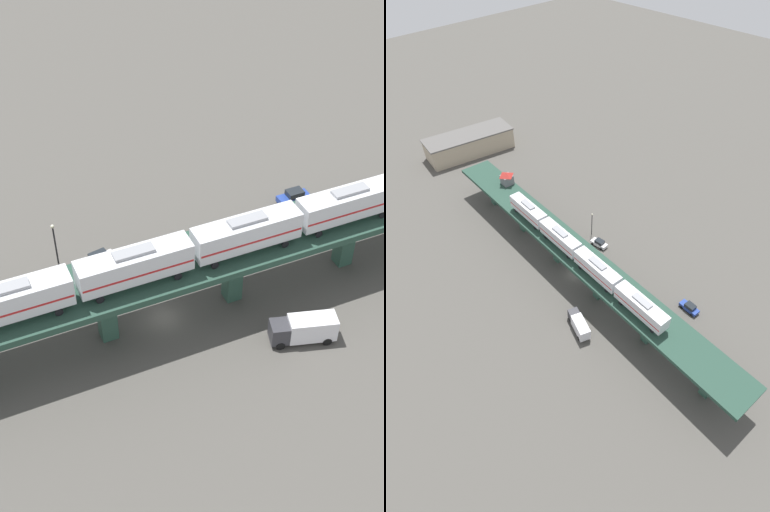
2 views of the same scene
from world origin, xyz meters
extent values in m
plane|color=#4C4944|center=(0.00, 0.00, 0.00)|extent=(400.00, 400.00, 0.00)
cube|color=#244135|center=(0.00, 0.00, 7.55)|extent=(16.10, 92.38, 0.80)
cube|color=#2D5142|center=(-3.24, -38.36, 3.57)|extent=(1.94, 1.94, 7.15)
cube|color=#2D5142|center=(-1.98, -23.42, 3.57)|extent=(1.94, 1.94, 7.15)
cube|color=#2D5142|center=(-0.71, -8.47, 3.57)|extent=(1.94, 1.94, 7.15)
cube|color=#2D5142|center=(0.55, 6.48, 3.57)|extent=(1.94, 1.94, 7.15)
cube|color=#2D5142|center=(1.81, 21.42, 3.57)|extent=(1.94, 1.94, 7.15)
cube|color=#2D5142|center=(3.07, 36.37, 3.57)|extent=(1.94, 1.94, 7.15)
cube|color=silver|center=(-3.23, -21.58, 10.49)|extent=(3.80, 12.19, 3.10)
cube|color=#B21E1E|center=(-3.23, -21.58, 10.19)|extent=(3.82, 11.96, 0.24)
cube|color=gray|center=(-3.23, -21.58, 12.22)|extent=(1.75, 4.30, 0.36)
cylinder|color=black|center=(-4.76, -25.66, 8.37)|extent=(0.29, 0.86, 0.84)
cylinder|color=black|center=(-2.39, -25.86, 8.37)|extent=(0.29, 0.86, 0.84)
cylinder|color=black|center=(-4.06, -17.29, 8.37)|extent=(0.29, 0.86, 0.84)
cylinder|color=black|center=(-1.69, -17.49, 8.37)|extent=(0.29, 0.86, 0.84)
cube|color=silver|center=(-2.17, -9.02, 10.49)|extent=(3.80, 12.19, 3.10)
cube|color=#B21E1E|center=(-2.17, -9.02, 10.19)|extent=(3.82, 11.96, 0.24)
cube|color=gray|center=(-2.17, -9.02, 12.22)|extent=(1.75, 4.30, 0.36)
cylinder|color=black|center=(-3.70, -13.11, 8.37)|extent=(0.29, 0.86, 0.84)
cylinder|color=black|center=(-1.33, -13.31, 8.37)|extent=(0.29, 0.86, 0.84)
cylinder|color=black|center=(-3.00, -4.74, 8.37)|extent=(0.29, 0.86, 0.84)
cylinder|color=black|center=(-0.63, -4.94, 8.37)|extent=(0.29, 0.86, 0.84)
cube|color=silver|center=(-1.11, 3.53, 10.49)|extent=(3.80, 12.19, 3.10)
cube|color=#B21E1E|center=(-1.11, 3.53, 10.19)|extent=(3.82, 11.96, 0.24)
cube|color=gray|center=(-1.11, 3.53, 12.22)|extent=(1.75, 4.30, 0.36)
cylinder|color=black|center=(-2.65, -0.55, 8.37)|extent=(0.29, 0.86, 0.84)
cylinder|color=black|center=(-0.27, -0.75, 8.37)|extent=(0.29, 0.86, 0.84)
cylinder|color=black|center=(-1.94, 7.82, 8.37)|extent=(0.29, 0.86, 0.84)
cylinder|color=black|center=(0.43, 7.62, 8.37)|extent=(0.29, 0.86, 0.84)
cube|color=silver|center=(-0.05, 16.09, 10.49)|extent=(3.80, 12.19, 3.10)
cube|color=#B21E1E|center=(-0.05, 16.09, 10.19)|extent=(3.82, 11.96, 0.24)
cube|color=gray|center=(-0.05, 16.09, 12.22)|extent=(1.75, 4.30, 0.36)
cylinder|color=black|center=(-1.59, 12.00, 8.37)|extent=(0.29, 0.86, 0.84)
cylinder|color=black|center=(0.78, 11.80, 8.37)|extent=(0.29, 0.86, 0.84)
cylinder|color=black|center=(-0.88, 20.37, 8.37)|extent=(0.29, 0.86, 0.84)
cylinder|color=black|center=(1.49, 20.17, 8.37)|extent=(0.29, 0.86, 0.84)
cube|color=slate|center=(5.09, 31.76, 9.20)|extent=(3.03, 3.03, 2.50)
pyramid|color=maroon|center=(5.09, 31.76, 10.90)|extent=(3.48, 3.48, 0.90)
cube|color=#233D93|center=(10.75, -25.03, 0.73)|extent=(2.17, 4.54, 0.80)
cube|color=#1E2328|center=(10.74, -25.18, 1.51)|extent=(1.82, 2.33, 0.76)
cylinder|color=black|center=(9.78, -26.39, 0.33)|extent=(0.30, 0.68, 0.66)
cylinder|color=black|center=(11.48, -26.53, 0.33)|extent=(0.30, 0.68, 0.66)
cylinder|color=black|center=(10.02, -23.54, 0.33)|extent=(0.30, 0.68, 0.66)
cylinder|color=black|center=(11.73, -23.68, 0.33)|extent=(0.30, 0.68, 0.66)
cube|color=silver|center=(11.46, 3.04, 0.73)|extent=(2.17, 4.54, 0.80)
cube|color=#1E2328|center=(11.48, 2.89, 1.51)|extent=(1.82, 2.33, 0.76)
cylinder|color=black|center=(10.74, 1.54, 0.33)|extent=(0.30, 0.68, 0.66)
cylinder|color=black|center=(12.44, 1.69, 0.33)|extent=(0.30, 0.68, 0.66)
cylinder|color=black|center=(10.49, 4.39, 0.33)|extent=(0.30, 0.68, 0.66)
cylinder|color=black|center=(12.19, 4.54, 0.33)|extent=(0.30, 0.68, 0.66)
cube|color=#333338|center=(-9.20, -9.31, 1.65)|extent=(2.77, 2.66, 2.30)
cube|color=silver|center=(-10.49, -12.67, 1.85)|extent=(4.01, 5.68, 2.70)
cylinder|color=black|center=(-8.27, -9.66, 0.50)|extent=(0.69, 1.06, 1.00)
cylinder|color=black|center=(-10.12, -8.95, 0.50)|extent=(0.69, 1.06, 1.00)
cylinder|color=black|center=(-10.08, -14.49, 0.50)|extent=(0.69, 1.06, 1.00)
cylinder|color=black|center=(-12.01, -13.75, 0.50)|extent=(0.69, 1.06, 1.00)
cylinder|color=black|center=(13.23, 7.45, 3.25)|extent=(0.20, 0.20, 6.50)
sphere|color=beige|center=(13.23, 7.45, 6.72)|extent=(0.44, 0.44, 0.44)
cube|color=tan|center=(13.63, 64.99, 3.20)|extent=(29.28, 14.57, 6.40)
cube|color=#595654|center=(13.63, 64.99, 6.60)|extent=(29.87, 14.87, 0.40)
camera|label=1|loc=(-50.09, 23.68, 58.61)|focal=50.00mm
camera|label=2|loc=(-44.30, -46.78, 70.54)|focal=28.00mm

